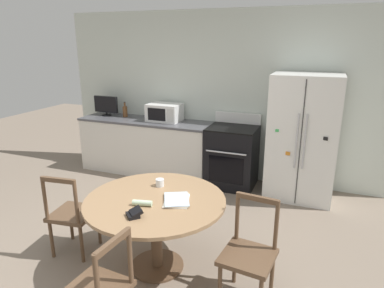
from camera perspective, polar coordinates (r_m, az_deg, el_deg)
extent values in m
plane|color=gray|center=(3.68, -9.60, -19.05)|extent=(14.00, 14.00, 0.00)
cube|color=silver|center=(5.48, 4.13, 7.96)|extent=(5.20, 0.10, 2.60)
cube|color=silver|center=(5.78, -7.57, -0.51)|extent=(2.21, 0.62, 0.86)
cube|color=#4C4C51|center=(5.66, -7.75, 3.84)|extent=(2.23, 0.64, 0.03)
cube|color=white|center=(4.93, 17.94, 0.99)|extent=(0.90, 0.68, 1.73)
cube|color=#333333|center=(4.60, 17.62, -0.09)|extent=(0.01, 0.01, 1.66)
cylinder|color=silver|center=(4.58, 17.03, 0.44)|extent=(0.02, 0.02, 0.73)
cylinder|color=silver|center=(4.57, 18.27, 0.31)|extent=(0.02, 0.02, 0.73)
cube|color=orange|center=(4.65, 15.67, -1.53)|extent=(0.06, 0.01, 0.05)
cube|color=#3FB259|center=(4.59, 13.99, 2.19)|extent=(0.05, 0.01, 0.04)
cube|color=black|center=(4.56, 21.36, 0.84)|extent=(0.06, 0.02, 0.04)
cube|color=black|center=(5.22, 6.67, -2.21)|extent=(0.71, 0.64, 0.90)
cube|color=black|center=(4.95, 5.65, -4.34)|extent=(0.51, 0.01, 0.40)
cylinder|color=silver|center=(4.84, 5.66, -1.46)|extent=(0.59, 0.02, 0.02)
cube|color=black|center=(5.09, 6.84, 2.70)|extent=(0.71, 0.64, 0.02)
cube|color=white|center=(5.34, 7.68, 4.34)|extent=(0.71, 0.06, 0.16)
cube|color=white|center=(5.53, -4.59, 5.28)|extent=(0.52, 0.38, 0.28)
cube|color=black|center=(5.38, -5.94, 4.92)|extent=(0.30, 0.01, 0.19)
cube|color=silver|center=(5.28, -3.67, 4.74)|extent=(0.10, 0.01, 0.20)
cylinder|color=black|center=(6.11, -14.01, 4.71)|extent=(0.16, 0.16, 0.02)
cylinder|color=black|center=(6.11, -14.03, 4.99)|extent=(0.03, 0.03, 0.04)
cube|color=black|center=(6.08, -14.14, 6.45)|extent=(0.44, 0.05, 0.28)
cylinder|color=brown|center=(5.94, -11.09, 5.32)|extent=(0.08, 0.08, 0.17)
cylinder|color=brown|center=(5.92, -11.16, 6.47)|extent=(0.03, 0.03, 0.07)
cylinder|color=#262626|center=(5.91, -11.18, 6.85)|extent=(0.04, 0.04, 0.01)
cylinder|color=#997551|center=(3.24, -6.16, -9.35)|extent=(1.32, 1.32, 0.03)
cylinder|color=brown|center=(3.41, -5.97, -14.70)|extent=(0.11, 0.11, 0.68)
cylinder|color=brown|center=(3.61, -5.79, -19.45)|extent=(0.52, 0.52, 0.03)
cube|color=brown|center=(3.81, -19.08, -10.88)|extent=(0.47, 0.47, 0.04)
cylinder|color=brown|center=(4.13, -19.52, -12.22)|extent=(0.04, 0.04, 0.41)
cylinder|color=brown|center=(3.96, -15.25, -13.12)|extent=(0.04, 0.04, 0.41)
cylinder|color=brown|center=(3.89, -22.36, -14.45)|extent=(0.04, 0.04, 0.41)
cylinder|color=brown|center=(3.71, -17.91, -15.56)|extent=(0.04, 0.04, 0.41)
cylinder|color=brown|center=(3.67, -23.33, -8.25)|extent=(0.04, 0.04, 0.45)
cylinder|color=brown|center=(3.48, -18.75, -9.12)|extent=(0.04, 0.04, 0.45)
cube|color=brown|center=(3.49, -21.46, -5.63)|extent=(0.35, 0.08, 0.04)
cylinder|color=brown|center=(2.40, -15.53, -21.74)|extent=(0.04, 0.04, 0.45)
cylinder|color=brown|center=(2.61, -10.31, -17.82)|extent=(0.04, 0.04, 0.45)
cube|color=brown|center=(2.38, -13.11, -15.74)|extent=(0.06, 0.35, 0.04)
cube|color=brown|center=(3.02, 9.28, -18.08)|extent=(0.46, 0.46, 0.04)
cylinder|color=brown|center=(3.07, 4.65, -22.48)|extent=(0.04, 0.04, 0.41)
cylinder|color=brown|center=(3.25, 13.19, -20.36)|extent=(0.04, 0.04, 0.41)
cylinder|color=brown|center=(3.32, 7.12, -19.04)|extent=(0.04, 0.04, 0.41)
cylinder|color=brown|center=(3.00, 13.88, -13.00)|extent=(0.04, 0.04, 0.45)
cylinder|color=brown|center=(3.09, 7.55, -11.77)|extent=(0.04, 0.04, 0.45)
cube|color=brown|center=(2.95, 10.89, -8.91)|extent=(0.35, 0.07, 0.04)
cylinder|color=silver|center=(3.48, -5.38, -6.42)|extent=(0.08, 0.08, 0.08)
cylinder|color=red|center=(3.49, -5.37, -6.68)|extent=(0.07, 0.07, 0.04)
cylinder|color=beige|center=(3.12, -8.29, -9.70)|extent=(0.18, 0.09, 0.05)
cube|color=black|center=(2.96, -9.83, -11.61)|extent=(0.15, 0.15, 0.03)
cube|color=black|center=(2.95, -9.31, -11.06)|extent=(0.16, 0.16, 0.06)
cube|color=white|center=(3.18, -2.59, -9.44)|extent=(0.30, 0.35, 0.01)
cube|color=beige|center=(3.17, -2.60, -9.31)|extent=(0.32, 0.36, 0.01)
cube|color=silver|center=(3.17, -2.60, -9.18)|extent=(0.33, 0.37, 0.01)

